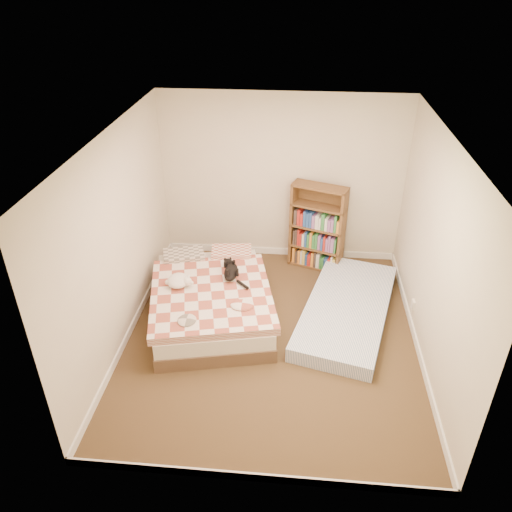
# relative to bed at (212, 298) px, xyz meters

# --- Properties ---
(room) EXTENTS (3.51, 4.01, 2.51)m
(room) POSITION_rel_bed_xyz_m (0.80, -0.38, 0.95)
(room) COLOR #47351E
(room) RESTS_ON ground
(bed) EXTENTS (1.79, 2.25, 0.53)m
(bed) POSITION_rel_bed_xyz_m (0.00, 0.00, 0.00)
(bed) COLOR brown
(bed) RESTS_ON room
(bookshelf) EXTENTS (0.87, 0.52, 1.30)m
(bookshelf) POSITION_rel_bed_xyz_m (1.34, 1.34, 0.26)
(bookshelf) COLOR #57301E
(bookshelf) RESTS_ON room
(floor_mattress) EXTENTS (1.51, 2.38, 0.20)m
(floor_mattress) POSITION_rel_bed_xyz_m (1.74, 0.11, -0.14)
(floor_mattress) COLOR #6F8AB9
(floor_mattress) RESTS_ON room
(black_cat) EXTENTS (0.29, 0.66, 0.15)m
(black_cat) POSITION_rel_bed_xyz_m (0.24, 0.21, 0.30)
(black_cat) COLOR black
(black_cat) RESTS_ON bed
(white_dog) EXTENTS (0.39, 0.40, 0.15)m
(white_dog) POSITION_rel_bed_xyz_m (-0.39, -0.10, 0.31)
(white_dog) COLOR silver
(white_dog) RESTS_ON bed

